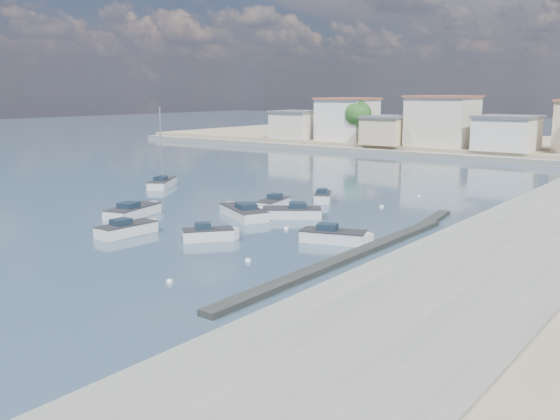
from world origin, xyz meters
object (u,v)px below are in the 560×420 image
object	(u,v)px
motorboat_b	(211,235)
motorboat_d	(288,213)
motorboat_e	(135,211)
motorboat_f	(323,197)
motorboat_a	(129,229)
motorboat_g	(271,205)
motorboat_h	(337,237)
motorboat_c	(242,212)
sailboat	(163,183)

from	to	relation	value
motorboat_b	motorboat_d	bearing A→B (deg)	92.08
motorboat_e	motorboat_f	xyz separation A→B (m)	(8.81, 15.73, -0.00)
motorboat_e	motorboat_b	bearing A→B (deg)	-12.99
motorboat_d	motorboat_a	bearing A→B (deg)	-115.24
motorboat_d	motorboat_g	bearing A→B (deg)	148.27
motorboat_g	motorboat_h	bearing A→B (deg)	-32.19
motorboat_c	motorboat_g	world-z (taller)	same
motorboat_d	motorboat_e	xyz separation A→B (m)	(-10.92, -7.24, 0.00)
motorboat_c	motorboat_d	distance (m)	3.93
sailboat	motorboat_f	bearing A→B (deg)	8.71
motorboat_a	motorboat_f	world-z (taller)	same
motorboat_c	motorboat_h	distance (m)	11.60
motorboat_f	sailboat	bearing A→B (deg)	-171.29
motorboat_b	motorboat_d	xyz separation A→B (m)	(-0.36, 9.84, -0.00)
motorboat_e	motorboat_g	distance (m)	11.98
motorboat_c	motorboat_h	xyz separation A→B (m)	(11.22, -2.93, -0.00)
motorboat_e	motorboat_h	xyz separation A→B (m)	(18.81, 2.23, 0.00)
motorboat_d	motorboat_g	world-z (taller)	same
sailboat	motorboat_c	bearing A→B (deg)	-22.86
motorboat_c	motorboat_b	bearing A→B (deg)	-64.58
motorboat_b	motorboat_h	size ratio (longest dim) A/B	0.72
motorboat_e	motorboat_g	size ratio (longest dim) A/B	1.24
motorboat_b	motorboat_e	size ratio (longest dim) A/B	0.61
motorboat_c	motorboat_g	distance (m)	4.26
motorboat_b	motorboat_h	distance (m)	8.95
motorboat_b	sailboat	xyz separation A→B (m)	(-21.74, 15.37, 0.04)
motorboat_d	motorboat_e	world-z (taller)	same
motorboat_a	motorboat_c	xyz separation A→B (m)	(2.40, 10.07, 0.00)
motorboat_f	motorboat_h	world-z (taller)	same
motorboat_b	motorboat_d	size ratio (longest dim) A/B	0.72
motorboat_c	motorboat_d	bearing A→B (deg)	31.94
motorboat_d	motorboat_c	bearing A→B (deg)	-148.06
motorboat_f	sailboat	xyz separation A→B (m)	(-19.28, -2.95, 0.04)
motorboat_c	motorboat_d	world-z (taller)	same
motorboat_b	sailboat	bearing A→B (deg)	144.73
motorboat_a	sailboat	bearing A→B (deg)	131.51
motorboat_e	sailboat	size ratio (longest dim) A/B	0.67
motorboat_c	motorboat_h	size ratio (longest dim) A/B	1.21
motorboat_d	sailboat	world-z (taller)	sailboat
motorboat_a	motorboat_d	world-z (taller)	same
motorboat_a	motorboat_b	xyz separation A→B (m)	(6.09, 2.31, -0.00)
motorboat_b	sailboat	size ratio (longest dim) A/B	0.41
motorboat_a	motorboat_b	bearing A→B (deg)	20.80
motorboat_b	motorboat_g	xyz separation A→B (m)	(-3.87, 12.02, 0.00)
motorboat_g	motorboat_e	bearing A→B (deg)	-128.17
motorboat_e	motorboat_h	world-z (taller)	same
motorboat_a	motorboat_h	xyz separation A→B (m)	(13.62, 7.15, -0.00)
motorboat_h	sailboat	bearing A→B (deg)	160.20
motorboat_a	motorboat_h	bearing A→B (deg)	27.69
motorboat_h	motorboat_f	bearing A→B (deg)	126.54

